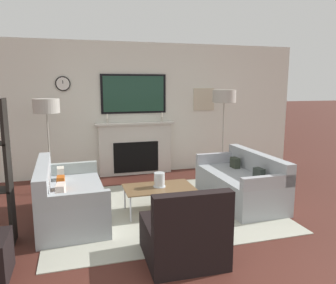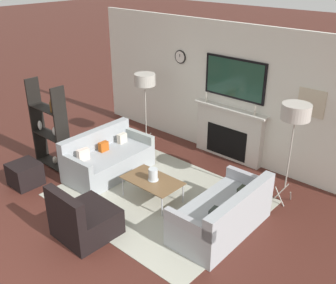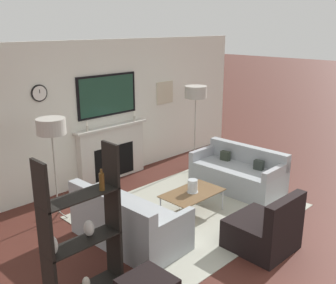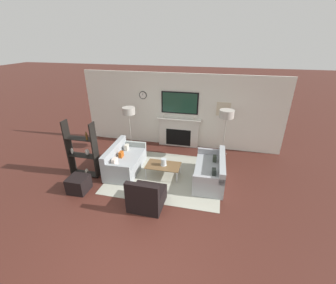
{
  "view_description": "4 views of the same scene",
  "coord_description": "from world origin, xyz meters",
  "px_view_note": "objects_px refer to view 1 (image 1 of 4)",
  "views": [
    {
      "loc": [
        -1.2,
        -1.67,
        1.86
      ],
      "look_at": [
        0.15,
        3.01,
        1.0
      ],
      "focal_mm": 35.0,
      "sensor_mm": 36.0,
      "label": 1
    },
    {
      "loc": [
        3.95,
        -1.29,
        3.77
      ],
      "look_at": [
        -0.1,
        3.21,
        0.92
      ],
      "focal_mm": 42.0,
      "sensor_mm": 36.0,
      "label": 2
    },
    {
      "loc": [
        -4.43,
        -1.03,
        2.95
      ],
      "look_at": [
        0.14,
        3.52,
        1.02
      ],
      "focal_mm": 42.0,
      "sensor_mm": 36.0,
      "label": 3
    },
    {
      "loc": [
        1.35,
        -2.75,
        3.83
      ],
      "look_at": [
        0.02,
        3.07,
        1.01
      ],
      "focal_mm": 24.0,
      "sensor_mm": 36.0,
      "label": 4
    }
  ],
  "objects_px": {
    "coffee_table": "(159,189)",
    "hurricane_candle": "(159,181)",
    "armchair": "(184,236)",
    "floor_lamp_right": "(224,97)",
    "couch_right": "(241,184)",
    "couch_left": "(68,199)",
    "floor_lamp_left": "(46,107)"
  },
  "relations": [
    {
      "from": "couch_left",
      "to": "coffee_table",
      "type": "relative_size",
      "value": 1.67
    },
    {
      "from": "couch_right",
      "to": "floor_lamp_left",
      "type": "xyz_separation_m",
      "value": [
        -2.96,
        1.35,
        1.19
      ]
    },
    {
      "from": "couch_left",
      "to": "armchair",
      "type": "xyz_separation_m",
      "value": [
        1.19,
        -1.46,
        -0.02
      ]
    },
    {
      "from": "armchair",
      "to": "floor_lamp_right",
      "type": "bearing_deg",
      "value": 57.71
    },
    {
      "from": "coffee_table",
      "to": "hurricane_candle",
      "type": "distance_m",
      "value": 0.12
    },
    {
      "from": "couch_left",
      "to": "armchair",
      "type": "height_order",
      "value": "armchair"
    },
    {
      "from": "coffee_table",
      "to": "floor_lamp_right",
      "type": "distance_m",
      "value": 2.55
    },
    {
      "from": "hurricane_candle",
      "to": "couch_right",
      "type": "bearing_deg",
      "value": 3.14
    },
    {
      "from": "floor_lamp_left",
      "to": "couch_left",
      "type": "bearing_deg",
      "value": -77.17
    },
    {
      "from": "hurricane_candle",
      "to": "floor_lamp_left",
      "type": "bearing_deg",
      "value": 138.09
    },
    {
      "from": "couch_right",
      "to": "coffee_table",
      "type": "relative_size",
      "value": 1.68
    },
    {
      "from": "floor_lamp_right",
      "to": "hurricane_candle",
      "type": "bearing_deg",
      "value": -139.72
    },
    {
      "from": "floor_lamp_right",
      "to": "coffee_table",
      "type": "bearing_deg",
      "value": -139.72
    },
    {
      "from": "couch_left",
      "to": "hurricane_candle",
      "type": "xyz_separation_m",
      "value": [
        1.28,
        -0.07,
        0.18
      ]
    },
    {
      "from": "coffee_table",
      "to": "floor_lamp_left",
      "type": "height_order",
      "value": "floor_lamp_left"
    },
    {
      "from": "couch_right",
      "to": "armchair",
      "type": "relative_size",
      "value": 2.0
    },
    {
      "from": "couch_right",
      "to": "floor_lamp_right",
      "type": "xyz_separation_m",
      "value": [
        0.32,
        1.35,
        1.32
      ]
    },
    {
      "from": "hurricane_candle",
      "to": "floor_lamp_left",
      "type": "height_order",
      "value": "floor_lamp_left"
    },
    {
      "from": "hurricane_candle",
      "to": "floor_lamp_right",
      "type": "height_order",
      "value": "floor_lamp_right"
    },
    {
      "from": "floor_lamp_left",
      "to": "floor_lamp_right",
      "type": "height_order",
      "value": "floor_lamp_right"
    },
    {
      "from": "armchair",
      "to": "coffee_table",
      "type": "xyz_separation_m",
      "value": [
        0.08,
        1.37,
        0.09
      ]
    },
    {
      "from": "coffee_table",
      "to": "floor_lamp_right",
      "type": "xyz_separation_m",
      "value": [
        1.7,
        1.44,
        1.25
      ]
    },
    {
      "from": "armchair",
      "to": "floor_lamp_left",
      "type": "distance_m",
      "value": 3.41
    },
    {
      "from": "couch_right",
      "to": "armchair",
      "type": "bearing_deg",
      "value": -135.07
    },
    {
      "from": "couch_left",
      "to": "floor_lamp_left",
      "type": "height_order",
      "value": "floor_lamp_left"
    },
    {
      "from": "floor_lamp_left",
      "to": "armchair",
      "type": "bearing_deg",
      "value": -61.91
    },
    {
      "from": "armchair",
      "to": "hurricane_candle",
      "type": "distance_m",
      "value": 1.4
    },
    {
      "from": "armchair",
      "to": "couch_left",
      "type": "bearing_deg",
      "value": 129.31
    },
    {
      "from": "couch_left",
      "to": "couch_right",
      "type": "xyz_separation_m",
      "value": [
        2.66,
        0.0,
        -0.0
      ]
    },
    {
      "from": "couch_left",
      "to": "coffee_table",
      "type": "bearing_deg",
      "value": -3.72
    },
    {
      "from": "armchair",
      "to": "floor_lamp_right",
      "type": "height_order",
      "value": "floor_lamp_right"
    },
    {
      "from": "couch_right",
      "to": "hurricane_candle",
      "type": "bearing_deg",
      "value": -176.86
    }
  ]
}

